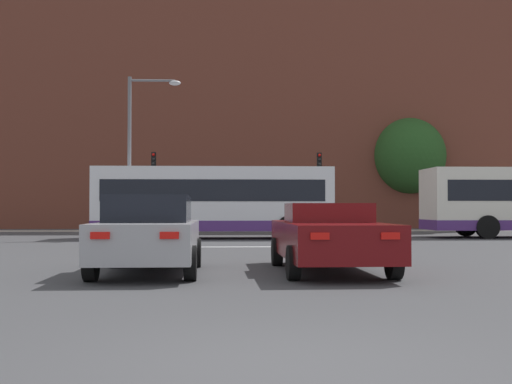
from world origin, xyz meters
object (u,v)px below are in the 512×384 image
(traffic_light_far_right, at_px, (319,179))
(traffic_light_far_left, at_px, (154,178))
(car_roadster_right, at_px, (329,237))
(pedestrian_waiting, at_px, (224,213))
(street_lamp_junction, at_px, (139,139))
(pedestrian_walking_east, at_px, (186,213))
(bus_crossing_lead, at_px, (214,201))
(car_saloon_left, at_px, (149,234))

(traffic_light_far_right, bearing_deg, traffic_light_far_left, -178.75)
(car_roadster_right, xyz_separation_m, pedestrian_waiting, (-2.28, 23.40, 0.33))
(car_roadster_right, height_order, street_lamp_junction, street_lamp_junction)
(traffic_light_far_left, xyz_separation_m, pedestrian_walking_east, (1.80, 0.18, -1.91))
(car_roadster_right, height_order, pedestrian_waiting, pedestrian_waiting)
(pedestrian_waiting, xyz_separation_m, pedestrian_walking_east, (-2.13, -0.49, 0.00))
(bus_crossing_lead, bearing_deg, pedestrian_waiting, 177.42)
(traffic_light_far_right, bearing_deg, car_roadster_right, -97.72)
(traffic_light_far_right, bearing_deg, pedestrian_waiting, 175.04)
(car_saloon_left, distance_m, bus_crossing_lead, 14.76)
(bus_crossing_lead, xyz_separation_m, pedestrian_waiting, (0.40, 8.91, -0.58))
(pedestrian_waiting, bearing_deg, car_saloon_left, -50.06)
(car_roadster_right, distance_m, traffic_light_far_right, 23.25)
(car_roadster_right, xyz_separation_m, bus_crossing_lead, (-2.68, 14.49, 0.91))
(car_roadster_right, distance_m, bus_crossing_lead, 14.76)
(traffic_light_far_left, height_order, pedestrian_waiting, traffic_light_far_left)
(bus_crossing_lead, relative_size, traffic_light_far_right, 2.27)
(car_saloon_left, height_order, traffic_light_far_left, traffic_light_far_left)
(car_roadster_right, bearing_deg, car_saloon_left, -177.91)
(street_lamp_junction, bearing_deg, bus_crossing_lead, 0.73)
(bus_crossing_lead, xyz_separation_m, traffic_light_far_right, (5.79, 8.44, 1.34))
(bus_crossing_lead, xyz_separation_m, pedestrian_walking_east, (-1.73, 8.42, -0.58))
(bus_crossing_lead, distance_m, traffic_light_far_left, 9.06)
(traffic_light_far_right, bearing_deg, bus_crossing_lead, -124.44)
(car_saloon_left, bearing_deg, pedestrian_waiting, 85.95)
(car_roadster_right, distance_m, street_lamp_junction, 16.01)
(pedestrian_walking_east, bearing_deg, car_saloon_left, -28.73)
(pedestrian_waiting, distance_m, pedestrian_walking_east, 2.19)
(traffic_light_far_left, distance_m, street_lamp_junction, 8.39)
(car_saloon_left, height_order, street_lamp_junction, street_lamp_junction)
(pedestrian_waiting, bearing_deg, street_lamp_junction, -68.72)
(pedestrian_waiting, bearing_deg, traffic_light_far_right, 38.34)
(bus_crossing_lead, height_order, traffic_light_far_left, traffic_light_far_left)
(street_lamp_junction, distance_m, pedestrian_waiting, 10.18)
(traffic_light_far_left, bearing_deg, bus_crossing_lead, -66.80)
(bus_crossing_lead, relative_size, pedestrian_waiting, 5.68)
(car_roadster_right, relative_size, traffic_light_far_right, 1.10)
(traffic_light_far_left, bearing_deg, car_saloon_left, -83.66)
(street_lamp_junction, bearing_deg, traffic_light_far_left, 92.18)
(traffic_light_far_right, height_order, street_lamp_junction, street_lamp_junction)
(traffic_light_far_right, bearing_deg, street_lamp_junction, -136.72)
(car_roadster_right, distance_m, pedestrian_walking_east, 23.34)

